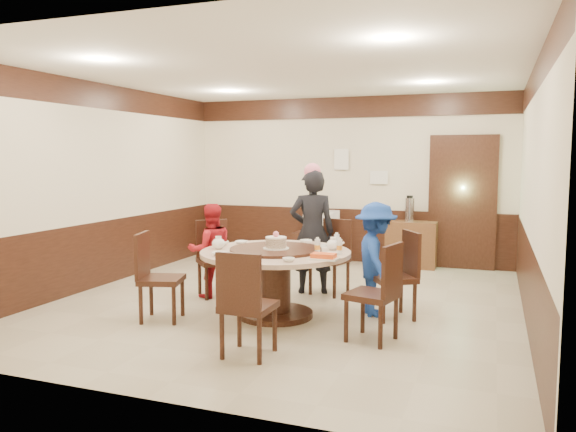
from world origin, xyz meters
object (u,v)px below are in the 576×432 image
(person_red, at_px, (211,250))
(shrimp_platter, at_px, (324,257))
(person_blue, at_px, (376,259))
(television, at_px, (319,221))
(side_cabinet, at_px, (411,244))
(banquet_table, at_px, (276,270))
(birthday_cake, at_px, (276,243))
(person_standing, at_px, (312,232))
(tv_stand, at_px, (319,247))
(thermos, at_px, (409,210))

(person_red, relative_size, shrimp_platter, 4.00)
(person_red, bearing_deg, person_blue, 136.90)
(television, xyz_separation_m, side_cabinet, (1.55, 0.03, -0.32))
(banquet_table, distance_m, side_cabinet, 3.58)
(birthday_cake, bearing_deg, person_red, 152.10)
(side_cabinet, bearing_deg, person_blue, -89.79)
(person_red, xyz_separation_m, birthday_cake, (1.13, -0.60, 0.25))
(person_blue, distance_m, television, 3.34)
(person_standing, height_order, television, person_standing)
(person_blue, bearing_deg, side_cabinet, -23.99)
(side_cabinet, bearing_deg, shrimp_platter, -95.67)
(tv_stand, relative_size, television, 1.25)
(tv_stand, bearing_deg, side_cabinet, 1.11)
(shrimp_platter, relative_size, thermos, 0.79)
(banquet_table, bearing_deg, side_cabinet, 73.30)
(birthday_cake, relative_size, thermos, 0.76)
(birthday_cake, distance_m, television, 3.48)
(banquet_table, relative_size, thermos, 4.41)
(birthday_cake, height_order, television, birthday_cake)
(tv_stand, bearing_deg, birthday_cake, -80.93)
(thermos, bearing_deg, person_standing, -113.19)
(person_standing, distance_m, side_cabinet, 2.46)
(person_red, bearing_deg, shrimp_platter, 113.23)
(television, bearing_deg, banquet_table, 105.29)
(shrimp_platter, bearing_deg, person_blue, 63.66)
(person_standing, bearing_deg, person_red, 8.63)
(person_blue, relative_size, side_cabinet, 1.61)
(banquet_table, distance_m, birthday_cake, 0.32)
(person_standing, bearing_deg, birthday_cake, 68.17)
(person_blue, bearing_deg, person_standing, 28.28)
(side_cabinet, bearing_deg, tv_stand, -178.89)
(birthday_cake, height_order, side_cabinet, birthday_cake)
(person_red, relative_size, side_cabinet, 1.50)
(person_red, relative_size, birthday_cake, 4.17)
(person_standing, relative_size, tv_stand, 1.91)
(tv_stand, bearing_deg, shrimp_platter, -72.38)
(person_standing, relative_size, birthday_cake, 5.63)
(person_standing, distance_m, person_red, 1.34)
(shrimp_platter, distance_m, tv_stand, 3.94)
(television, relative_size, side_cabinet, 0.85)
(person_blue, relative_size, television, 1.90)
(shrimp_platter, bearing_deg, thermos, 84.94)
(person_red, distance_m, side_cabinet, 3.58)
(person_standing, relative_size, person_blue, 1.26)
(person_blue, xyz_separation_m, birthday_cake, (-1.02, -0.49, 0.20))
(thermos, bearing_deg, television, -178.87)
(shrimp_platter, distance_m, thermos, 3.77)
(person_standing, bearing_deg, television, -96.39)
(person_blue, xyz_separation_m, television, (-1.57, 2.95, 0.05))
(person_standing, xyz_separation_m, shrimp_platter, (0.62, -1.54, -0.03))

